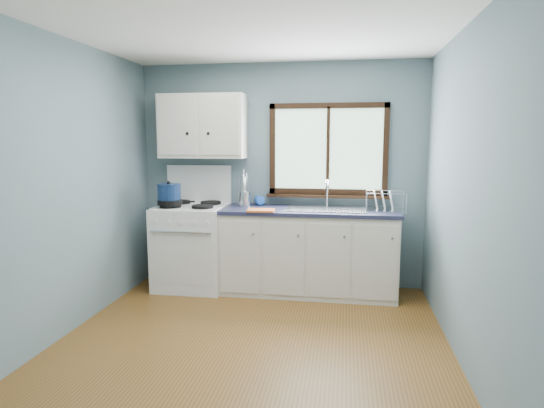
# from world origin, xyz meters

# --- Properties ---
(floor) EXTENTS (3.20, 3.60, 0.02)m
(floor) POSITION_xyz_m (0.00, 0.00, -0.01)
(floor) COLOR brown
(floor) RESTS_ON ground
(ceiling) EXTENTS (3.20, 3.60, 0.02)m
(ceiling) POSITION_xyz_m (0.00, 0.00, 2.51)
(ceiling) COLOR white
(ceiling) RESTS_ON wall_back
(wall_back) EXTENTS (3.20, 0.02, 2.50)m
(wall_back) POSITION_xyz_m (0.00, 1.81, 1.25)
(wall_back) COLOR slate
(wall_back) RESTS_ON ground
(wall_front) EXTENTS (3.20, 0.02, 2.50)m
(wall_front) POSITION_xyz_m (0.00, -1.81, 1.25)
(wall_front) COLOR slate
(wall_front) RESTS_ON ground
(wall_left) EXTENTS (0.02, 3.60, 2.50)m
(wall_left) POSITION_xyz_m (-1.61, 0.00, 1.25)
(wall_left) COLOR slate
(wall_left) RESTS_ON ground
(wall_right) EXTENTS (0.02, 3.60, 2.50)m
(wall_right) POSITION_xyz_m (1.61, 0.00, 1.25)
(wall_right) COLOR slate
(wall_right) RESTS_ON ground
(gas_range) EXTENTS (0.76, 0.69, 1.36)m
(gas_range) POSITION_xyz_m (-0.95, 1.47, 0.49)
(gas_range) COLOR white
(gas_range) RESTS_ON floor
(base_cabinets) EXTENTS (1.85, 0.60, 0.88)m
(base_cabinets) POSITION_xyz_m (0.36, 1.49, 0.41)
(base_cabinets) COLOR silver
(base_cabinets) RESTS_ON floor
(countertop) EXTENTS (1.89, 0.64, 0.04)m
(countertop) POSITION_xyz_m (0.36, 1.49, 0.90)
(countertop) COLOR #1B1D35
(countertop) RESTS_ON base_cabinets
(sink) EXTENTS (0.84, 0.46, 0.44)m
(sink) POSITION_xyz_m (0.54, 1.49, 0.86)
(sink) COLOR silver
(sink) RESTS_ON countertop
(window) EXTENTS (1.36, 0.10, 1.03)m
(window) POSITION_xyz_m (0.54, 1.77, 1.48)
(window) COLOR #9EC6A8
(window) RESTS_ON wall_back
(upper_cabinets) EXTENTS (0.95, 0.35, 0.70)m
(upper_cabinets) POSITION_xyz_m (-0.85, 1.63, 1.80)
(upper_cabinets) COLOR silver
(upper_cabinets) RESTS_ON wall_back
(skillet) EXTENTS (0.42, 0.34, 0.05)m
(skillet) POSITION_xyz_m (-1.13, 1.30, 0.99)
(skillet) COLOR black
(skillet) RESTS_ON gas_range
(stockpot) EXTENTS (0.32, 0.32, 0.25)m
(stockpot) POSITION_xyz_m (-1.14, 1.31, 1.07)
(stockpot) COLOR #0F234A
(stockpot) RESTS_ON gas_range
(utensil_crock) EXTENTS (0.17, 0.17, 0.42)m
(utensil_crock) POSITION_xyz_m (-0.37, 1.59, 1.01)
(utensil_crock) COLOR silver
(utensil_crock) RESTS_ON countertop
(thermos) EXTENTS (0.08, 0.08, 0.32)m
(thermos) POSITION_xyz_m (-0.40, 1.64, 1.08)
(thermos) COLOR silver
(thermos) RESTS_ON countertop
(soap_bottle) EXTENTS (0.14, 0.14, 0.27)m
(soap_bottle) POSITION_xyz_m (-0.20, 1.65, 1.06)
(soap_bottle) COLOR blue
(soap_bottle) RESTS_ON countertop
(dish_towel) EXTENTS (0.28, 0.21, 0.02)m
(dish_towel) POSITION_xyz_m (-0.12, 1.26, 0.93)
(dish_towel) COLOR orange
(dish_towel) RESTS_ON countertop
(dish_rack) EXTENTS (0.42, 0.32, 0.21)m
(dish_rack) POSITION_xyz_m (1.14, 1.50, 0.98)
(dish_rack) COLOR silver
(dish_rack) RESTS_ON countertop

